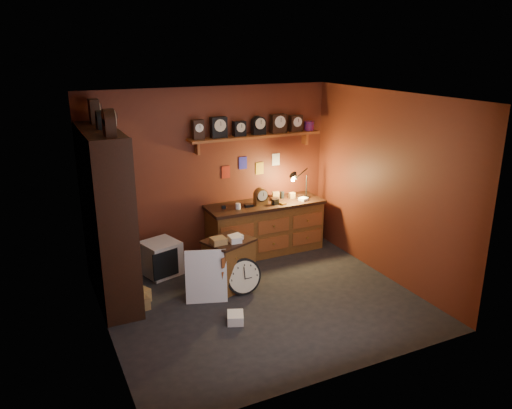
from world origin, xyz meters
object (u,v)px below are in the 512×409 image
object	(u,v)px
shelving_unit	(104,210)
workbench	(265,225)
big_round_clock	(243,277)
low_cabinet	(229,261)

from	to	relation	value
shelving_unit	workbench	bearing A→B (deg)	10.83
workbench	big_round_clock	world-z (taller)	workbench
big_round_clock	workbench	bearing A→B (deg)	51.92
low_cabinet	big_round_clock	distance (m)	0.32
shelving_unit	low_cabinet	bearing A→B (deg)	-14.81
low_cabinet	big_round_clock	world-z (taller)	low_cabinet
shelving_unit	big_round_clock	size ratio (longest dim) A/B	5.05
shelving_unit	low_cabinet	distance (m)	1.83
shelving_unit	workbench	xyz separation A→B (m)	(2.58, 0.49, -0.78)
workbench	low_cabinet	world-z (taller)	workbench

